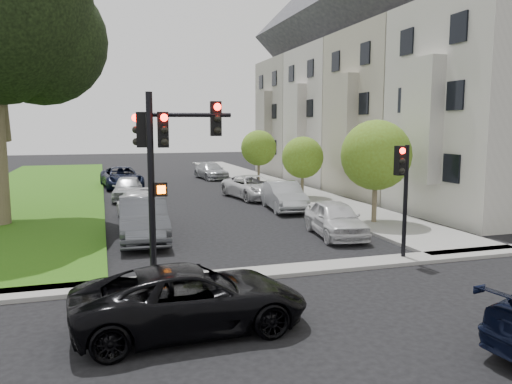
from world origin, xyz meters
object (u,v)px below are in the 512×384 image
object	(u,v)px
small_tree_c	(259,148)
car_parked_0	(335,219)
car_parked_1	(284,196)
car_parked_8	(122,177)
small_tree_b	(303,158)
car_parked_2	(252,187)
small_tree_a	(376,155)
car_cross_near	(191,298)
traffic_signal_main	(166,153)
car_parked_5	(143,219)
car_parked_7	(128,188)
car_parked_6	(139,206)
car_parked_4	(211,171)
traffic_signal_secondary	(403,181)

from	to	relation	value
small_tree_c	car_parked_0	xyz separation A→B (m)	(-2.67, -18.29, -1.95)
car_parked_1	car_parked_8	xyz separation A→B (m)	(-7.51, 11.95, 0.01)
small_tree_b	car_parked_2	distance (m)	3.43
small_tree_a	car_parked_2	size ratio (longest dim) A/B	0.92
car_parked_0	car_cross_near	bearing A→B (deg)	-125.92
traffic_signal_main	car_parked_5	size ratio (longest dim) A/B	1.06
car_cross_near	car_parked_7	world-z (taller)	car_parked_7
traffic_signal_main	small_tree_c	bearing A→B (deg)	66.49
small_tree_c	car_parked_2	xyz separation A→B (m)	(-2.77, -7.53, -1.96)
car_parked_1	car_parked_6	xyz separation A→B (m)	(-7.24, -0.70, -0.08)
small_tree_c	traffic_signal_main	bearing A→B (deg)	-113.51
small_tree_c	car_parked_4	world-z (taller)	small_tree_c
car_parked_0	car_parked_8	world-z (taller)	car_parked_8
car_parked_4	car_parked_5	world-z (taller)	car_parked_5
car_parked_8	traffic_signal_main	bearing A→B (deg)	-94.97
car_parked_0	small_tree_c	bearing A→B (deg)	89.23
car_parked_5	small_tree_b	bearing A→B (deg)	42.30
car_parked_7	car_parked_6	bearing A→B (deg)	-82.47
car_parked_1	car_parked_4	distance (m)	16.10
car_cross_near	car_parked_4	bearing A→B (deg)	-15.11
car_parked_8	car_parked_5	bearing A→B (deg)	-95.52
car_parked_2	car_parked_4	xyz separation A→B (m)	(0.00, 11.68, -0.02)
car_parked_7	small_tree_b	bearing A→B (deg)	-8.38
small_tree_b	car_parked_2	bearing A→B (deg)	160.24
car_parked_6	car_parked_1	bearing A→B (deg)	3.03
car_parked_1	car_parked_4	xyz separation A→B (m)	(-0.32, 16.10, -0.07)
traffic_signal_secondary	car_parked_4	world-z (taller)	traffic_signal_secondary
car_parked_6	car_parked_8	distance (m)	12.65
car_parked_4	car_parked_5	size ratio (longest dim) A/B	0.93
traffic_signal_main	car_parked_8	size ratio (longest dim) A/B	0.97
small_tree_b	car_parked_1	bearing A→B (deg)	-125.59
car_parked_7	car_parked_8	size ratio (longest dim) A/B	0.77
car_parked_1	car_parked_7	distance (m)	9.51
small_tree_a	car_cross_near	xyz separation A→B (m)	(-9.56, -8.92, -2.34)
car_parked_4	car_parked_6	size ratio (longest dim) A/B	1.03
small_tree_c	car_parked_7	xyz separation A→B (m)	(-9.86, -5.98, -1.95)
car_parked_0	car_parked_1	size ratio (longest dim) A/B	0.93
traffic_signal_secondary	car_parked_8	bearing A→B (deg)	109.20
traffic_signal_secondary	car_parked_8	xyz separation A→B (m)	(-7.70, 22.10, -1.83)
traffic_signal_main	car_parked_4	distance (m)	27.23
car_parked_6	car_parked_5	bearing A→B (deg)	-94.62
traffic_signal_secondary	car_parked_0	bearing A→B (deg)	96.12
small_tree_b	small_tree_c	bearing A→B (deg)	90.00
small_tree_b	traffic_signal_secondary	size ratio (longest dim) A/B	1.00
car_cross_near	car_parked_0	size ratio (longest dim) A/B	1.20
small_tree_a	small_tree_b	xyz separation A→B (m)	(0.00, 8.13, -0.58)
car_parked_0	car_parked_7	distance (m)	14.26
small_tree_a	traffic_signal_secondary	bearing A→B (deg)	-112.53
car_parked_1	car_parked_5	distance (m)	8.85
small_tree_c	car_parked_6	xyz separation A→B (m)	(-9.69, -12.65, -2.00)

